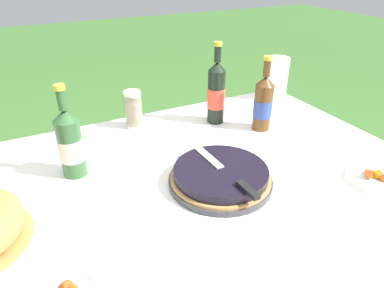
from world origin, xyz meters
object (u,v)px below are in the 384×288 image
cup_stack (133,109)px  snack_plate_near (375,177)px  berry_tart (220,176)px  juice_bottle_red (216,93)px  cider_bottle_amber (263,103)px  paper_towel_roll (277,78)px  cider_bottle_green (70,143)px  serving_knife (226,172)px

cup_stack → snack_plate_near: (0.58, -0.74, -0.07)m
berry_tart → juice_bottle_red: 0.49m
snack_plate_near → juice_bottle_red: bearing=111.0°
cider_bottle_amber → paper_towel_roll: cider_bottle_amber is taller
cider_bottle_green → paper_towel_roll: bearing=13.7°
paper_towel_roll → cider_bottle_amber: bearing=-137.3°
berry_tart → juice_bottle_red: (0.22, 0.42, 0.11)m
cider_bottle_amber → paper_towel_roll: size_ratio=1.48×
cider_bottle_green → juice_bottle_red: 0.65m
berry_tart → paper_towel_roll: 0.84m
berry_tart → serving_knife: 0.05m
serving_knife → juice_bottle_red: 0.50m
cider_bottle_green → paper_towel_roll: size_ratio=1.51×
juice_bottle_red → cider_bottle_green: bearing=-167.1°
serving_knife → cider_bottle_amber: size_ratio=1.21×
serving_knife → juice_bottle_red: (0.22, 0.45, 0.07)m
serving_knife → cider_bottle_green: 0.51m
juice_bottle_red → snack_plate_near: bearing=-69.0°
serving_knife → paper_towel_roll: size_ratio=1.78×
juice_bottle_red → paper_towel_roll: bearing=15.0°
juice_bottle_red → cup_stack: bearing=161.9°
cider_bottle_amber → juice_bottle_red: (-0.14, 0.15, 0.02)m
cider_bottle_green → paper_towel_roll: (1.06, 0.26, -0.01)m
serving_knife → cider_bottle_green: bearing=51.4°
cup_stack → cider_bottle_amber: bearing=-28.6°
cup_stack → paper_towel_roll: bearing=0.2°
serving_knife → cider_bottle_amber: 0.47m
cup_stack → serving_knife: bearing=-78.3°
cider_bottle_green → snack_plate_near: bearing=-29.0°
cup_stack → cider_bottle_amber: 0.54m
berry_tart → cider_bottle_green: bearing=146.4°
snack_plate_near → paper_towel_roll: 0.77m
serving_knife → paper_towel_roll: bearing=-51.5°
cider_bottle_amber → berry_tart: bearing=-143.5°
cider_bottle_green → cup_stack: bearing=40.9°
berry_tart → paper_towel_roll: size_ratio=1.60×
cup_stack → juice_bottle_red: bearing=-18.1°
berry_tart → cider_bottle_amber: (0.36, 0.27, 0.09)m
berry_tart → paper_towel_roll: (0.65, 0.53, 0.08)m
cider_bottle_green → snack_plate_near: size_ratio=1.67×
berry_tart → snack_plate_near: berry_tart is taller
serving_knife → paper_towel_roll: 0.86m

